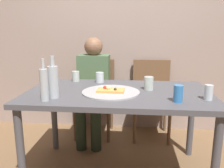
# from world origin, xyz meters

# --- Properties ---
(back_wall) EXTENTS (6.00, 0.10, 2.60)m
(back_wall) POSITION_xyz_m (0.00, 1.08, 1.30)
(back_wall) COLOR gray
(back_wall) RESTS_ON ground_plane
(dining_table) EXTENTS (1.53, 0.88, 0.76)m
(dining_table) POSITION_xyz_m (0.00, 0.00, 0.67)
(dining_table) COLOR #4C4C51
(dining_table) RESTS_ON ground_plane
(pizza_tray) EXTENTS (0.47, 0.47, 0.01)m
(pizza_tray) POSITION_xyz_m (-0.06, -0.06, 0.76)
(pizza_tray) COLOR #ADADB2
(pizza_tray) RESTS_ON dining_table
(pizza_slice_last) EXTENTS (0.22, 0.14, 0.05)m
(pizza_slice_last) POSITION_xyz_m (-0.06, -0.06, 0.78)
(pizza_slice_last) COLOR tan
(pizza_slice_last) RESTS_ON pizza_tray
(wine_bottle) EXTENTS (0.08, 0.08, 0.32)m
(wine_bottle) POSITION_xyz_m (-0.47, -0.24, 0.88)
(wine_bottle) COLOR #B2BCC1
(wine_bottle) RESTS_ON dining_table
(beer_bottle) EXTENTS (0.06, 0.06, 0.31)m
(beer_bottle) POSITION_xyz_m (-0.51, -0.32, 0.88)
(beer_bottle) COLOR #B2BCC1
(beer_bottle) RESTS_ON dining_table
(tumbler_near) EXTENTS (0.08, 0.08, 0.10)m
(tumbler_near) POSITION_xyz_m (-0.20, 0.32, 0.80)
(tumbler_near) COLOR silver
(tumbler_near) RESTS_ON dining_table
(tumbler_far) EXTENTS (0.06, 0.06, 0.11)m
(tumbler_far) POSITION_xyz_m (0.67, -0.18, 0.81)
(tumbler_far) COLOR silver
(tumbler_far) RESTS_ON dining_table
(wine_glass) EXTENTS (0.08, 0.08, 0.11)m
(wine_glass) POSITION_xyz_m (0.25, 0.07, 0.81)
(wine_glass) COLOR #B7C6BC
(wine_glass) RESTS_ON dining_table
(short_glass) EXTENTS (0.07, 0.07, 0.10)m
(short_glass) POSITION_xyz_m (-0.45, 0.34, 0.81)
(short_glass) COLOR #B7C6BC
(short_glass) RESTS_ON dining_table
(soda_can) EXTENTS (0.07, 0.07, 0.12)m
(soda_can) POSITION_xyz_m (0.44, -0.26, 0.82)
(soda_can) COLOR #337AC1
(soda_can) RESTS_ON dining_table
(chair_left) EXTENTS (0.44, 0.44, 0.90)m
(chair_left) POSITION_xyz_m (-0.34, 0.84, 0.51)
(chair_left) COLOR brown
(chair_left) RESTS_ON ground_plane
(chair_right) EXTENTS (0.44, 0.44, 0.90)m
(chair_right) POSITION_xyz_m (0.33, 0.84, 0.51)
(chair_right) COLOR brown
(chair_right) RESTS_ON ground_plane
(guest_in_sweater) EXTENTS (0.36, 0.56, 1.17)m
(guest_in_sweater) POSITION_xyz_m (-0.34, 0.69, 0.64)
(guest_in_sweater) COLOR #4C6B47
(guest_in_sweater) RESTS_ON ground_plane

